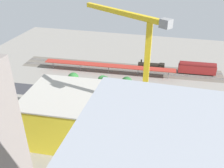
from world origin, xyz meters
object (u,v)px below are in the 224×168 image
Objects in this scene: box_truck_0 at (64,99)px; platform_canopy_near at (108,66)px; traffic_light at (125,98)px; parked_car_2 at (117,102)px; parked_car_4 at (79,96)px; street_tree_3 at (103,80)px; passenger_coach at (197,68)px; box_truck_2 at (100,105)px; parked_car_1 at (137,105)px; locomotive at (153,66)px; parked_car_5 at (60,95)px; street_tree_1 at (127,82)px; parked_car_3 at (99,100)px; construction_building at (78,116)px; parked_car_0 at (158,107)px; street_tree_2 at (73,78)px; street_tree_0 at (104,81)px; box_truck_1 at (128,105)px; tower_crane at (139,74)px.

platform_canopy_near is at bearing -110.07° from box_truck_0.
parked_car_2 is at bearing -14.90° from traffic_light.
parked_car_4 is at bearing -136.13° from box_truck_0.
passenger_coach is at bearing -146.90° from street_tree_3.
platform_canopy_near reaches higher than box_truck_2.
parked_car_4 is (24.12, -0.42, 0.08)m from parked_car_1.
locomotive reaches higher than parked_car_5.
street_tree_1 is (-7.40, -14.17, 3.45)m from box_truck_2.
box_truck_2 is at bearing 46.98° from passenger_coach.
parked_car_3 is 20.97m from construction_building.
passenger_coach is at bearing -128.28° from traffic_light.
platform_canopy_near is 13.27× the size of parked_car_5.
platform_canopy_near is 14.06× the size of parked_car_0.
traffic_light is at bearing 158.25° from street_tree_2.
street_tree_0 is at bearing -89.02° from parked_car_3.
box_truck_2 is (37.11, 39.77, -1.72)m from passenger_coach.
box_truck_1 is 10.56m from box_truck_2.
parked_car_2 is at bearing 177.60° from parked_car_4.
parked_car_5 is 5.29m from box_truck_0.
locomotive is 0.36× the size of tower_crane.
parked_car_3 is at bearing 2.17° from parked_car_1.
box_truck_0 is 15.41m from box_truck_2.
box_truck_0 is (31.18, 38.92, -0.05)m from locomotive.
box_truck_2 is (-2.70, -15.50, -5.70)m from construction_building.
platform_canopy_near reaches higher than box_truck_1.
box_truck_0 reaches higher than parked_car_0.
box_truck_1 is at bearing 118.33° from platform_canopy_near.
box_truck_2 is at bearing 12.67° from box_truck_1.
passenger_coach reaches higher than locomotive.
locomotive is at bearing -141.02° from street_tree_2.
construction_building is 3.53× the size of box_truck_1.
passenger_coach is at bearing -114.24° from parked_car_0.
parked_car_4 is at bearing -174.72° from parked_car_5.
street_tree_2 is at bearing -85.91° from box_truck_0.
box_truck_0 is (-3.58, 3.77, 1.00)m from parked_car_5.
box_truck_1 is (3.15, 2.66, 1.01)m from parked_car_1.
locomotive is 35.07m from parked_car_0.
platform_canopy_near is 8.66× the size of street_tree_1.
parked_car_5 is 0.82× the size of traffic_light.
platform_canopy_near is 15.43× the size of parked_car_1.
tower_crane reaches higher than box_truck_0.
parked_car_2 is at bearing -177.36° from parked_car_3.
parked_car_1 is at bearing 163.49° from street_tree_2.
street_tree_0 reaches higher than parked_car_2.
traffic_light is at bearing 6.15° from parked_car_0.
box_truck_2 is 1.49× the size of street_tree_2.
tower_crane reaches higher than parked_car_3.
passenger_coach is 47.85m from street_tree_3.
tower_crane is 41.22m from box_truck_0.
parked_car_0 is 0.53× the size of box_truck_1.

